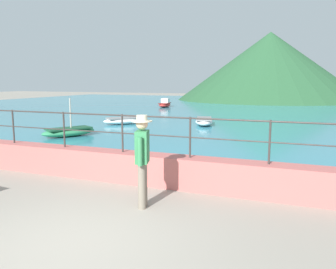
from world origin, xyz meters
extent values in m
plane|color=gray|center=(0.00, 0.00, 0.00)|extent=(120.00, 120.00, 0.00)
cube|color=#BC605B|center=(0.00, 3.20, 0.35)|extent=(20.00, 0.56, 0.70)
cylinder|color=#383330|center=(-4.18, 3.20, 1.15)|extent=(0.04, 0.04, 0.90)
cylinder|color=#383330|center=(-2.51, 3.20, 1.15)|extent=(0.04, 0.04, 0.90)
cylinder|color=#383330|center=(-0.84, 3.20, 1.15)|extent=(0.04, 0.04, 0.90)
cylinder|color=#383330|center=(0.84, 3.20, 1.15)|extent=(0.04, 0.04, 0.90)
cylinder|color=#383330|center=(2.51, 3.20, 1.15)|extent=(0.04, 0.04, 0.90)
cylinder|color=#383330|center=(0.00, 3.20, 1.57)|extent=(18.40, 0.04, 0.04)
cylinder|color=#383330|center=(0.00, 3.20, 1.15)|extent=(18.40, 0.03, 0.03)
cube|color=teal|center=(0.00, 25.84, 0.03)|extent=(64.00, 44.32, 0.06)
cone|color=#285633|center=(-1.21, 41.38, 4.16)|extent=(22.77, 22.77, 8.32)
cylinder|color=slate|center=(0.34, 1.86, 0.43)|extent=(0.15, 0.15, 0.86)
cylinder|color=slate|center=(0.39, 1.69, 0.43)|extent=(0.15, 0.15, 0.86)
cube|color=#337F4C|center=(0.37, 1.78, 1.16)|extent=(0.31, 0.41, 0.60)
cylinder|color=#337F4C|center=(0.30, 2.01, 1.12)|extent=(0.09, 0.09, 0.52)
cylinder|color=#337F4C|center=(0.43, 1.55, 1.12)|extent=(0.09, 0.09, 0.52)
sphere|color=beige|center=(0.37, 1.78, 1.59)|extent=(0.22, 0.22, 0.22)
cylinder|color=beige|center=(0.37, 1.78, 1.64)|extent=(0.38, 0.38, 0.02)
cylinder|color=beige|center=(0.37, 1.78, 1.70)|extent=(0.20, 0.20, 0.10)
ellipsoid|color=#338C59|center=(-6.06, 7.99, 0.24)|extent=(1.92, 2.44, 0.36)
cube|color=#1C4D31|center=(-6.06, 7.99, 0.39)|extent=(1.57, 1.98, 0.06)
cylinder|color=#B2A899|center=(-6.01, 8.08, 1.04)|extent=(0.06, 0.06, 1.23)
ellipsoid|color=white|center=(-1.80, 13.79, 0.24)|extent=(1.46, 2.45, 0.36)
cube|color=gray|center=(-1.80, 13.79, 0.39)|extent=(1.21, 1.97, 0.06)
ellipsoid|color=white|center=(-5.93, 12.56, 0.24)|extent=(2.19, 2.33, 0.36)
cube|color=gray|center=(-5.93, 12.56, 0.39)|extent=(1.78, 1.89, 0.06)
ellipsoid|color=red|center=(-8.57, 24.92, 0.24)|extent=(1.22, 2.40, 0.36)
cube|color=maroon|center=(-8.57, 24.92, 0.39)|extent=(1.02, 1.93, 0.06)
cube|color=silver|center=(-8.60, 25.17, 0.62)|extent=(0.74, 0.88, 0.40)
camera|label=1|loc=(3.12, -3.90, 2.36)|focal=37.08mm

